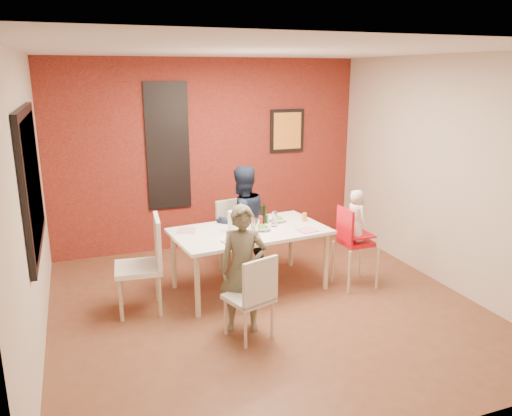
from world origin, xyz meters
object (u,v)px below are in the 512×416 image
object	(u,v)px
child_near	(243,269)
child_far	(242,222)
chair_far	(235,231)
dining_table	(250,235)
paper_towel_roll	(233,222)
toddler	(356,215)
chair_left	(147,259)
wine_bottle	(263,216)
chair_near	(254,294)
high_chair	(353,240)

from	to	relation	value
child_near	child_far	xyz separation A→B (m)	(0.43, 1.31, 0.06)
chair_far	child_far	distance (m)	0.31
dining_table	paper_towel_roll	size ratio (longest dim) A/B	7.48
toddler	child_far	bearing A→B (deg)	48.65
dining_table	chair_left	xyz separation A→B (m)	(-1.21, -0.15, -0.09)
dining_table	toddler	distance (m)	1.26
dining_table	toddler	xyz separation A→B (m)	(1.19, -0.36, 0.22)
wine_bottle	paper_towel_roll	bearing A→B (deg)	-171.78
chair_far	child_near	size ratio (longest dim) A/B	0.71
chair_far	child_near	bearing A→B (deg)	-116.62
child_near	toddler	world-z (taller)	child_near
chair_near	high_chair	size ratio (longest dim) A/B	0.87
chair_far	high_chair	distance (m)	1.53
wine_bottle	toddler	bearing A→B (deg)	-21.67
child_far	dining_table	bearing A→B (deg)	72.49
child_near	child_far	distance (m)	1.38
dining_table	chair_near	size ratio (longest dim) A/B	2.17
high_chair	toddler	world-z (taller)	toddler
chair_left	wine_bottle	size ratio (longest dim) A/B	3.93
chair_left	high_chair	xyz separation A→B (m)	(2.37, -0.21, 0.01)
toddler	wine_bottle	xyz separation A→B (m)	(-1.01, 0.40, -0.02)
chair_near	wine_bottle	xyz separation A→B (m)	(0.54, 1.17, 0.39)
child_far	toddler	world-z (taller)	child_far
high_chair	paper_towel_roll	bearing A→B (deg)	74.93
child_near	chair_left	bearing A→B (deg)	158.86
chair_left	child_far	size ratio (longest dim) A/B	0.74
chair_near	wine_bottle	world-z (taller)	wine_bottle
wine_bottle	child_far	bearing A→B (deg)	109.37
toddler	chair_near	bearing A→B (deg)	109.30
chair_left	child_near	bearing A→B (deg)	53.41
child_far	paper_towel_roll	xyz separation A→B (m)	(-0.26, -0.44, 0.15)
dining_table	chair_far	bearing A→B (deg)	87.37
child_near	wine_bottle	world-z (taller)	child_near
chair_left	chair_near	bearing A→B (deg)	46.43
child_far	toddler	size ratio (longest dim) A/B	2.30
dining_table	paper_towel_roll	bearing A→B (deg)	-175.47
chair_far	child_near	world-z (taller)	child_near
high_chair	toddler	distance (m)	0.30
dining_table	paper_towel_roll	xyz separation A→B (m)	(-0.21, -0.02, 0.19)
high_chair	wine_bottle	bearing A→B (deg)	66.80
chair_left	chair_far	bearing A→B (deg)	128.46
chair_left	paper_towel_roll	xyz separation A→B (m)	(1.00, 0.13, 0.28)
high_chair	paper_towel_roll	size ratio (longest dim) A/B	3.96
child_near	toddler	size ratio (longest dim) A/B	2.10
chair_left	child_far	distance (m)	1.39
high_chair	chair_near	bearing A→B (deg)	115.68
chair_near	chair_left	world-z (taller)	chair_left
chair_left	wine_bottle	world-z (taller)	chair_left
dining_table	child_far	distance (m)	0.42
child_near	paper_towel_roll	distance (m)	0.92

